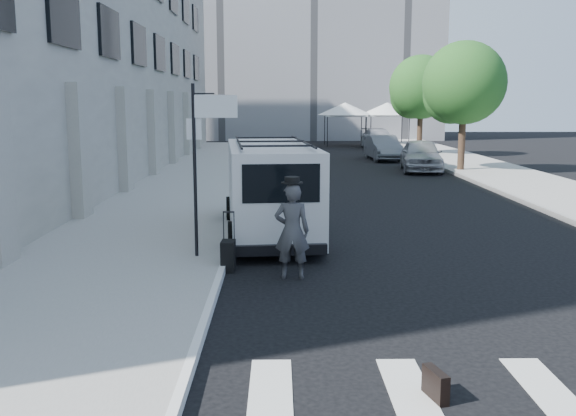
{
  "coord_description": "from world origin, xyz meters",
  "views": [
    {
      "loc": [
        -0.9,
        -9.73,
        3.31
      ],
      "look_at": [
        -0.73,
        2.26,
        1.3
      ],
      "focal_mm": 40.0,
      "sensor_mm": 36.0,
      "label": 1
    }
  ],
  "objects_px": {
    "cargo_van": "(270,189)",
    "parked_car_c": "(378,139)",
    "businessman": "(292,231)",
    "briefcase": "(435,384)",
    "parked_car_a": "(421,155)",
    "suitcase": "(228,256)",
    "parked_car_b": "(383,148)"
  },
  "relations": [
    {
      "from": "cargo_van",
      "to": "parked_car_c",
      "type": "bearing_deg",
      "value": 71.12
    },
    {
      "from": "businessman",
      "to": "briefcase",
      "type": "relative_size",
      "value": 4.11
    },
    {
      "from": "cargo_van",
      "to": "parked_car_a",
      "type": "distance_m",
      "value": 16.31
    },
    {
      "from": "businessman",
      "to": "parked_car_a",
      "type": "distance_m",
      "value": 19.74
    },
    {
      "from": "briefcase",
      "to": "suitcase",
      "type": "xyz_separation_m",
      "value": [
        -2.75,
        5.54,
        0.14
      ]
    },
    {
      "from": "briefcase",
      "to": "suitcase",
      "type": "height_order",
      "value": "suitcase"
    },
    {
      "from": "briefcase",
      "to": "suitcase",
      "type": "relative_size",
      "value": 0.38
    },
    {
      "from": "parked_car_b",
      "to": "parked_car_c",
      "type": "relative_size",
      "value": 0.89
    },
    {
      "from": "businessman",
      "to": "parked_car_b",
      "type": "bearing_deg",
      "value": -101.71
    },
    {
      "from": "cargo_van",
      "to": "parked_car_c",
      "type": "height_order",
      "value": "cargo_van"
    },
    {
      "from": "cargo_van",
      "to": "suitcase",
      "type": "bearing_deg",
      "value": -108.39
    },
    {
      "from": "cargo_van",
      "to": "parked_car_b",
      "type": "bearing_deg",
      "value": 68.29
    },
    {
      "from": "suitcase",
      "to": "parked_car_a",
      "type": "bearing_deg",
      "value": 69.19
    },
    {
      "from": "briefcase",
      "to": "parked_car_c",
      "type": "xyz_separation_m",
      "value": [
        5.25,
        38.46,
        0.52
      ]
    },
    {
      "from": "businessman",
      "to": "parked_car_a",
      "type": "relative_size",
      "value": 0.4
    },
    {
      "from": "parked_car_c",
      "to": "parked_car_a",
      "type": "bearing_deg",
      "value": -93.97
    },
    {
      "from": "businessman",
      "to": "briefcase",
      "type": "height_order",
      "value": "businessman"
    },
    {
      "from": "briefcase",
      "to": "parked_car_a",
      "type": "relative_size",
      "value": 0.1
    },
    {
      "from": "suitcase",
      "to": "briefcase",
      "type": "bearing_deg",
      "value": -61.16
    },
    {
      "from": "cargo_van",
      "to": "parked_car_b",
      "type": "distance_m",
      "value": 21.47
    },
    {
      "from": "suitcase",
      "to": "cargo_van",
      "type": "xyz_separation_m",
      "value": [
        0.79,
        3.36,
        0.87
      ]
    },
    {
      "from": "parked_car_b",
      "to": "parked_car_a",
      "type": "bearing_deg",
      "value": -84.49
    },
    {
      "from": "briefcase",
      "to": "parked_car_a",
      "type": "height_order",
      "value": "parked_car_a"
    },
    {
      "from": "briefcase",
      "to": "parked_car_b",
      "type": "bearing_deg",
      "value": 67.17
    },
    {
      "from": "cargo_van",
      "to": "parked_car_b",
      "type": "relative_size",
      "value": 1.45
    },
    {
      "from": "briefcase",
      "to": "businessman",
      "type": "bearing_deg",
      "value": 91.96
    },
    {
      "from": "suitcase",
      "to": "cargo_van",
      "type": "distance_m",
      "value": 3.55
    },
    {
      "from": "businessman",
      "to": "parked_car_c",
      "type": "xyz_separation_m",
      "value": [
        6.76,
        33.46,
        -0.21
      ]
    },
    {
      "from": "suitcase",
      "to": "parked_car_c",
      "type": "xyz_separation_m",
      "value": [
        8.0,
        32.92,
        0.38
      ]
    },
    {
      "from": "briefcase",
      "to": "suitcase",
      "type": "bearing_deg",
      "value": 101.61
    },
    {
      "from": "parked_car_b",
      "to": "parked_car_c",
      "type": "xyz_separation_m",
      "value": [
        1.1,
        9.0,
        -0.01
      ]
    },
    {
      "from": "businessman",
      "to": "suitcase",
      "type": "xyz_separation_m",
      "value": [
        -1.24,
        0.54,
        -0.6
      ]
    }
  ]
}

